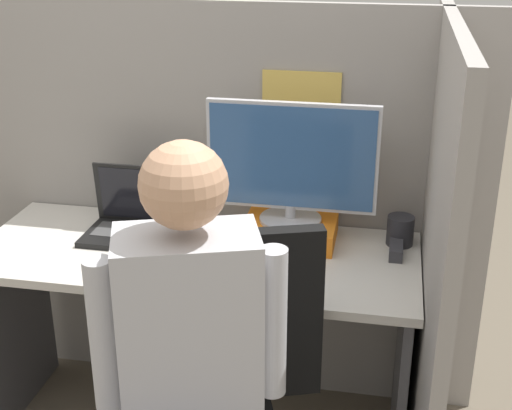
{
  "coord_description": "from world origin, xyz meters",
  "views": [
    {
      "loc": [
        0.62,
        -1.79,
        1.8
      ],
      "look_at": [
        0.24,
        0.15,
        0.98
      ],
      "focal_mm": 50.0,
      "sensor_mm": 36.0,
      "label": 1
    }
  ],
  "objects": [
    {
      "name": "cubicle_panel_right",
      "position": [
        0.78,
        0.24,
        0.76
      ],
      "size": [
        0.04,
        1.22,
        1.52
      ],
      "color": "gray",
      "rests_on": "ground"
    },
    {
      "name": "carrot_toy",
      "position": [
        0.05,
        0.15,
        0.76
      ],
      "size": [
        0.05,
        0.16,
        0.05
      ],
      "color": "orange",
      "rests_on": "desk"
    },
    {
      "name": "coffee_mug",
      "position": [
        0.68,
        0.49,
        0.79
      ],
      "size": [
        0.09,
        0.09,
        0.1
      ],
      "color": "#232328",
      "rests_on": "desk"
    },
    {
      "name": "stapler",
      "position": [
        0.67,
        0.41,
        0.75
      ],
      "size": [
        0.04,
        0.14,
        0.04
      ],
      "color": "#2D2D33",
      "rests_on": "desk"
    },
    {
      "name": "paper_box",
      "position": [
        0.3,
        0.45,
        0.77
      ],
      "size": [
        0.32,
        0.24,
        0.07
      ],
      "color": "orange",
      "rests_on": "desk"
    },
    {
      "name": "person",
      "position": [
        0.16,
        -0.43,
        0.79
      ],
      "size": [
        0.46,
        0.5,
        1.34
      ],
      "color": "#282D4C",
      "rests_on": "ground"
    },
    {
      "name": "mouse",
      "position": [
        -0.0,
        0.26,
        0.75
      ],
      "size": [
        0.07,
        0.05,
        0.03
      ],
      "color": "black",
      "rests_on": "desk"
    },
    {
      "name": "cubicle_panel_back",
      "position": [
        0.0,
        0.63,
        0.76
      ],
      "size": [
        2.0,
        0.05,
        1.52
      ],
      "color": "gray",
      "rests_on": "ground"
    },
    {
      "name": "laptop",
      "position": [
        -0.24,
        0.39,
        0.78
      ],
      "size": [
        0.34,
        0.23,
        0.24
      ],
      "color": "black",
      "rests_on": "desk"
    },
    {
      "name": "monitor",
      "position": [
        0.3,
        0.45,
        1.02
      ],
      "size": [
        0.58,
        0.22,
        0.42
      ],
      "color": "#B2B2B7",
      "rests_on": "paper_box"
    },
    {
      "name": "desk",
      "position": [
        0.0,
        0.3,
        0.56
      ],
      "size": [
        1.5,
        0.6,
        0.73
      ],
      "color": "beige",
      "rests_on": "ground"
    }
  ]
}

